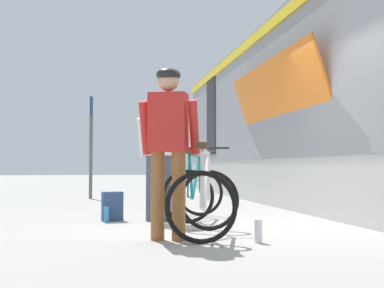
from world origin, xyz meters
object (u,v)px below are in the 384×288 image
(cyclist_far_in_white, at_px, (159,144))
(bicycle_near_white, at_px, (205,199))
(water_bottle_near_the_bikes, at_px, (258,231))
(water_bottle_by_the_backpack, at_px, (106,215))
(platform_sign_post, at_px, (91,130))
(bicycle_far_teal, at_px, (194,191))
(backpack_on_platform, at_px, (112,206))
(cyclist_near_in_red, at_px, (168,137))

(cyclist_far_in_white, distance_m, bicycle_near_white, 1.76)
(water_bottle_near_the_bikes, xyz_separation_m, water_bottle_by_the_backpack, (-1.45, 2.07, -0.01))
(cyclist_far_in_white, height_order, platform_sign_post, platform_sign_post)
(bicycle_far_teal, distance_m, backpack_on_platform, 1.17)
(bicycle_far_teal, xyz_separation_m, platform_sign_post, (-1.56, 4.96, 1.22))
(bicycle_far_teal, xyz_separation_m, water_bottle_by_the_backpack, (-1.23, -0.18, -0.30))
(water_bottle_near_the_bikes, distance_m, platform_sign_post, 7.58)
(bicycle_far_teal, bearing_deg, backpack_on_platform, 179.06)
(cyclist_far_in_white, distance_m, water_bottle_by_the_backpack, 1.18)
(cyclist_far_in_white, xyz_separation_m, water_bottle_by_the_backpack, (-0.71, -0.04, -0.95))
(bicycle_near_white, distance_m, bicycle_far_teal, 1.76)
(bicycle_near_white, height_order, backpack_on_platform, bicycle_near_white)
(bicycle_near_white, bearing_deg, water_bottle_by_the_backpack, 123.16)
(water_bottle_near_the_bikes, bearing_deg, cyclist_far_in_white, 109.49)
(bicycle_far_teal, bearing_deg, cyclist_far_in_white, -164.64)
(water_bottle_by_the_backpack, height_order, platform_sign_post, platform_sign_post)
(water_bottle_near_the_bikes, bearing_deg, bicycle_far_teal, 95.75)
(backpack_on_platform, relative_size, water_bottle_near_the_bikes, 1.75)
(cyclist_near_in_red, distance_m, bicycle_far_teal, 2.13)
(cyclist_near_in_red, xyz_separation_m, bicycle_near_white, (0.42, 0.18, -0.65))
(cyclist_far_in_white, bearing_deg, bicycle_near_white, -78.85)
(bicycle_near_white, height_order, bicycle_far_teal, same)
(bicycle_far_teal, bearing_deg, platform_sign_post, 107.45)
(cyclist_near_in_red, relative_size, platform_sign_post, 0.73)
(cyclist_near_in_red, distance_m, cyclist_far_in_white, 1.79)
(bicycle_far_teal, bearing_deg, bicycle_near_white, -96.61)
(backpack_on_platform, xyz_separation_m, platform_sign_post, (-0.41, 4.94, 1.42))
(cyclist_near_in_red, xyz_separation_m, backpack_on_platform, (-0.52, 1.95, -0.85))
(platform_sign_post, bearing_deg, backpack_on_platform, -85.26)
(bicycle_near_white, bearing_deg, water_bottle_near_the_bikes, -49.38)
(cyclist_near_in_red, distance_m, water_bottle_by_the_backpack, 2.08)
(cyclist_near_in_red, bearing_deg, cyclist_far_in_white, 86.70)
(cyclist_far_in_white, height_order, water_bottle_by_the_backpack, cyclist_far_in_white)
(bicycle_near_white, xyz_separation_m, backpack_on_platform, (-0.94, 1.77, -0.20))
(water_bottle_near_the_bikes, bearing_deg, cyclist_near_in_red, 159.06)
(bicycle_near_white, bearing_deg, bicycle_far_teal, 83.39)
(cyclist_near_in_red, xyz_separation_m, cyclist_far_in_white, (0.10, 1.78, 0.00))
(cyclist_near_in_red, distance_m, water_bottle_near_the_bikes, 1.31)
(cyclist_near_in_red, distance_m, platform_sign_post, 6.97)
(water_bottle_by_the_backpack, xyz_separation_m, platform_sign_post, (-0.33, 5.14, 1.52))
(cyclist_near_in_red, height_order, bicycle_far_teal, cyclist_near_in_red)
(cyclist_near_in_red, relative_size, water_bottle_near_the_bikes, 7.71)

